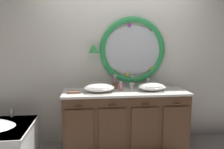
% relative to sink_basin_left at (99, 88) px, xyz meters
% --- Properties ---
extents(back_wall_assembly, '(6.40, 0.26, 2.60)m').
position_rel_sink_basin_left_xyz_m(back_wall_assembly, '(0.37, 0.35, 0.38)').
color(back_wall_assembly, silver).
rests_on(back_wall_assembly, ground_plane).
extents(vanity_counter, '(1.83, 0.62, 0.87)m').
position_rel_sink_basin_left_xyz_m(vanity_counter, '(0.39, 0.03, -0.50)').
color(vanity_counter, brown).
rests_on(vanity_counter, ground_plane).
extents(sink_basin_left, '(0.44, 0.44, 0.13)m').
position_rel_sink_basin_left_xyz_m(sink_basin_left, '(0.00, 0.00, 0.00)').
color(sink_basin_left, white).
rests_on(sink_basin_left, vanity_counter).
extents(sink_basin_right, '(0.41, 0.41, 0.12)m').
position_rel_sink_basin_left_xyz_m(sink_basin_right, '(0.78, 0.00, -0.00)').
color(sink_basin_right, white).
rests_on(sink_basin_right, vanity_counter).
extents(faucet_set_left, '(0.23, 0.12, 0.13)m').
position_rel_sink_basin_left_xyz_m(faucet_set_left, '(0.00, 0.24, -0.01)').
color(faucet_set_left, silver).
rests_on(faucet_set_left, vanity_counter).
extents(faucet_set_right, '(0.22, 0.15, 0.15)m').
position_rel_sink_basin_left_xyz_m(faucet_set_right, '(0.78, 0.23, -0.00)').
color(faucet_set_right, silver).
rests_on(faucet_set_right, vanity_counter).
extents(toothbrush_holder_left, '(0.09, 0.09, 0.22)m').
position_rel_sink_basin_left_xyz_m(toothbrush_holder_left, '(0.25, 0.21, -0.01)').
color(toothbrush_holder_left, '#996647').
rests_on(toothbrush_holder_left, vanity_counter).
extents(toothbrush_holder_right, '(0.09, 0.09, 0.21)m').
position_rel_sink_basin_left_xyz_m(toothbrush_holder_right, '(0.52, 0.17, -0.01)').
color(toothbrush_holder_right, white).
rests_on(toothbrush_holder_right, vanity_counter).
extents(soap_dispenser, '(0.06, 0.06, 0.14)m').
position_rel_sink_basin_left_xyz_m(soap_dispenser, '(0.32, 0.06, -0.00)').
color(soap_dispenser, pink).
rests_on(soap_dispenser, vanity_counter).
extents(folded_hand_towel, '(0.19, 0.11, 0.03)m').
position_rel_sink_basin_left_xyz_m(folded_hand_towel, '(-0.36, -0.04, -0.05)').
color(folded_hand_towel, '#936B56').
rests_on(folded_hand_towel, vanity_counter).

